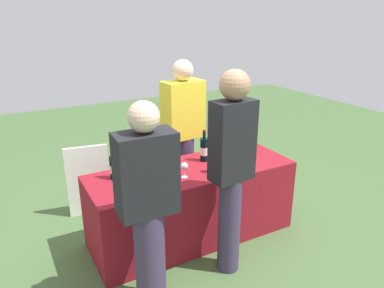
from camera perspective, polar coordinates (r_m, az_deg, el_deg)
name	(u,v)px	position (r m, az deg, el deg)	size (l,w,h in m)	color
ground_plane	(192,235)	(3.84, 0.00, -13.81)	(12.00, 12.00, 0.00)	#476638
tasting_table	(192,203)	(3.65, 0.00, -9.07)	(1.97, 0.71, 0.73)	maroon
wine_bottle_0	(114,167)	(3.33, -11.92, -3.51)	(0.08, 0.08, 0.31)	black
wine_bottle_1	(152,163)	(3.37, -6.24, -2.90)	(0.07, 0.07, 0.30)	black
wine_bottle_2	(168,157)	(3.50, -3.65, -1.96)	(0.07, 0.07, 0.30)	black
wine_bottle_3	(204,149)	(3.64, 1.87, -0.84)	(0.08, 0.08, 0.32)	black
wine_bottle_4	(222,146)	(3.77, 4.71, -0.32)	(0.08, 0.08, 0.31)	black
wine_bottle_5	(250,141)	(3.96, 8.94, 0.49)	(0.07, 0.07, 0.29)	black
wine_glass_0	(169,169)	(3.24, -3.54, -3.88)	(0.07, 0.07, 0.14)	silver
wine_glass_1	(184,167)	(3.28, -1.20, -3.49)	(0.07, 0.07, 0.14)	silver
wine_glass_2	(211,162)	(3.39, 2.94, -2.78)	(0.07, 0.07, 0.14)	silver
wine_glass_3	(239,157)	(3.55, 7.19, -2.01)	(0.07, 0.07, 0.13)	silver
server_pouring	(183,131)	(4.05, -1.36, 2.04)	(0.46, 0.28, 1.66)	#3F3351
guest_0	(148,203)	(2.65, -6.86, -9.09)	(0.42, 0.24, 1.60)	#3F3351
guest_1	(232,166)	(2.95, 6.11, -3.32)	(0.36, 0.23, 1.74)	#3F3351
menu_board	(88,181)	(4.17, -15.66, -5.49)	(0.45, 0.03, 0.79)	white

